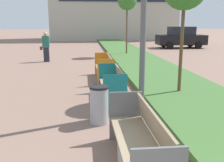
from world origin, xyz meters
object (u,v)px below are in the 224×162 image
Objects in this scene: litter_bin at (99,105)px; parked_car_distant at (181,38)px; bench_teal_frame at (113,88)px; sapling_tree_far at (127,1)px; bench_grey_frame at (140,147)px; bench_orange_frame at (105,70)px; pedestrian_walking at (46,47)px.

parked_car_distant is (8.20, 16.99, 0.48)m from litter_bin.
sapling_tree_far reaches higher than bench_teal_frame.
litter_bin is at bearing 104.05° from bench_grey_frame.
parked_car_distant reaches higher than bench_grey_frame.
litter_bin is (-0.49, -1.78, 0.07)m from bench_teal_frame.
sapling_tree_far reaches higher than bench_orange_frame.
bench_orange_frame is 4.73m from litter_bin.
litter_bin is (-0.49, -4.70, 0.06)m from bench_orange_frame.
pedestrian_walking is (-2.48, 9.76, 0.43)m from litter_bin.
litter_bin is at bearing -102.01° from sapling_tree_far.
bench_grey_frame and bench_orange_frame have the same top height.
bench_grey_frame is 0.54× the size of sapling_tree_far.
bench_orange_frame is 0.50× the size of sapling_tree_far.
sapling_tree_far is (2.04, 7.22, 3.20)m from bench_orange_frame.
bench_orange_frame is 0.50× the size of parked_car_distant.
parked_car_distant is at bearing 57.91° from bench_orange_frame.
litter_bin is 12.59m from sapling_tree_far.
bench_orange_frame is at bearing -59.56° from pedestrian_walking.
litter_bin is at bearing -105.42° from bench_teal_frame.
bench_orange_frame is 8.16m from sapling_tree_far.
bench_teal_frame is 2.21× the size of litter_bin.
parked_car_distant is at bearing 67.90° from bench_grey_frame.
parked_car_distant reaches higher than litter_bin.
bench_teal_frame reaches higher than litter_bin.
bench_orange_frame is 14.52m from parked_car_distant.
bench_teal_frame is (-0.01, 3.76, -0.01)m from bench_grey_frame.
sapling_tree_far is (2.04, 13.91, 3.19)m from bench_grey_frame.
bench_orange_frame is at bearing -120.96° from parked_car_distant.
bench_teal_frame is 10.83m from sapling_tree_far.
bench_orange_frame is (-0.00, 6.69, -0.00)m from bench_grey_frame.
bench_teal_frame is 0.89× the size of bench_orange_frame.
pedestrian_walking is at bearing 104.20° from bench_grey_frame.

